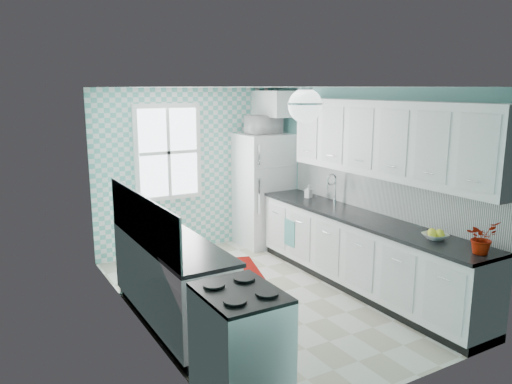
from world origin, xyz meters
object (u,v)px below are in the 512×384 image
fridge (263,190)px  microwave (264,125)px  ceiling_light (305,105)px  sink (325,205)px  fruit_bowl (435,236)px  potted_plant (482,237)px  stove (240,343)px

fridge → microwave: 1.04m
ceiling_light → sink: bearing=44.1°
fruit_bowl → potted_plant: potted_plant is taller
ceiling_light → fridge: (1.11, 2.62, -1.43)m
fridge → microwave: microwave is taller
stove → fruit_bowl: size_ratio=3.70×
stove → fruit_bowl: (2.40, 0.13, 0.49)m
sink → stove: bearing=-141.0°
sink → microwave: bearing=92.9°
ceiling_light → potted_plant: (1.20, -1.24, -1.22)m
microwave → ceiling_light: bearing=65.6°
fridge → potted_plant: fridge is taller
potted_plant → ceiling_light: bearing=134.1°
potted_plant → microwave: 3.95m
sink → potted_plant: (-0.00, -2.40, 0.17)m
potted_plant → microwave: size_ratio=0.62×
fridge → stove: (-2.31, -3.45, -0.42)m
fridge → fruit_bowl: 3.33m
stove → potted_plant: bearing=-12.8°
sink → microwave: 1.77m
ceiling_light → fruit_bowl: (1.20, -0.70, -1.35)m
microwave → fridge: bearing=52.2°
sink → potted_plant: size_ratio=1.66×
fruit_bowl → stove: bearing=-176.9°
stove → potted_plant: size_ratio=2.84×
microwave → fruit_bowl: bearing=90.1°
ceiling_light → fridge: size_ratio=0.20×
stove → microwave: (2.31, 3.46, 1.45)m
fridge → fruit_bowl: bearing=-88.1°
fridge → potted_plant: size_ratio=5.58×
fridge → potted_plant: bearing=-88.3°
fridge → microwave: size_ratio=3.45×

